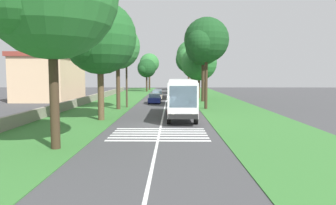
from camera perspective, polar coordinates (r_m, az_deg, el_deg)
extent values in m
plane|color=#424244|center=(26.26, -1.28, -4.19)|extent=(160.00, 160.00, 0.00)
cube|color=#387533|center=(42.12, -11.79, -0.79)|extent=(120.00, 8.00, 0.04)
cube|color=#387533|center=(41.77, 10.76, -0.82)|extent=(120.00, 8.00, 0.04)
cube|color=silver|center=(41.13, -0.57, -0.84)|extent=(110.00, 0.16, 0.01)
cube|color=white|center=(30.70, 2.37, 1.09)|extent=(11.00, 2.50, 2.90)
cube|color=slate|center=(30.97, 2.36, 2.09)|extent=(9.68, 2.54, 0.85)
cube|color=slate|center=(25.23, 2.74, 1.03)|extent=(0.08, 2.20, 1.74)
cube|color=red|center=(30.78, 2.37, -0.77)|extent=(10.78, 2.53, 0.36)
cube|color=white|center=(30.63, 2.39, 3.97)|extent=(10.56, 2.30, 0.18)
cube|color=black|center=(25.27, 2.74, -2.56)|extent=(0.16, 2.40, 0.40)
sphere|color=#F2EDCC|center=(25.30, 0.91, -2.25)|extent=(0.24, 0.24, 0.24)
sphere|color=#F2EDCC|center=(25.35, 4.55, -2.25)|extent=(0.24, 0.24, 0.24)
cylinder|color=black|center=(26.96, 0.16, -2.76)|extent=(1.10, 0.32, 1.10)
cylinder|color=black|center=(34.31, 0.27, -1.09)|extent=(1.10, 0.32, 1.10)
cylinder|color=black|center=(27.04, 5.05, -2.76)|extent=(1.10, 0.32, 1.10)
cylinder|color=black|center=(34.37, 4.11, -1.09)|extent=(1.10, 0.32, 1.10)
cube|color=silver|center=(20.34, -1.86, -6.89)|extent=(0.45, 6.80, 0.01)
cube|color=silver|center=(21.22, -1.75, -6.39)|extent=(0.45, 6.80, 0.01)
cube|color=silver|center=(22.10, -1.65, -5.93)|extent=(0.45, 6.80, 0.01)
cube|color=silver|center=(22.98, -1.56, -5.50)|extent=(0.45, 6.80, 0.01)
cube|color=silver|center=(23.87, -1.48, -5.11)|extent=(0.45, 6.80, 0.01)
cube|color=silver|center=(24.76, -1.40, -4.74)|extent=(0.45, 6.80, 0.01)
cube|color=navy|center=(47.01, -2.41, 0.53)|extent=(4.30, 1.75, 0.70)
cube|color=slate|center=(46.86, -2.42, 1.28)|extent=(2.00, 1.61, 0.55)
cylinder|color=black|center=(45.73, -3.47, 0.14)|extent=(0.64, 0.22, 0.64)
cylinder|color=black|center=(48.41, -3.24, 0.41)|extent=(0.64, 0.22, 0.64)
cylinder|color=black|center=(45.64, -1.52, 0.14)|extent=(0.64, 0.22, 0.64)
cylinder|color=black|center=(48.33, -1.40, 0.41)|extent=(0.64, 0.22, 0.64)
cube|color=#B7A893|center=(54.55, -1.92, 1.15)|extent=(4.30, 1.75, 0.70)
cube|color=slate|center=(54.42, -1.93, 1.80)|extent=(2.00, 1.61, 0.55)
cylinder|color=black|center=(53.27, -2.83, 0.83)|extent=(0.64, 0.22, 0.64)
cylinder|color=black|center=(55.95, -2.66, 1.03)|extent=(0.64, 0.22, 0.64)
cylinder|color=black|center=(53.19, -1.15, 0.83)|extent=(0.64, 0.22, 0.64)
cylinder|color=black|center=(55.89, -1.06, 1.03)|extent=(0.64, 0.22, 0.64)
cube|color=#B21E1E|center=(60.17, -1.91, 1.51)|extent=(4.30, 1.75, 0.70)
cube|color=slate|center=(60.03, -1.91, 2.10)|extent=(2.00, 1.61, 0.55)
cylinder|color=black|center=(58.88, -2.72, 1.23)|extent=(0.64, 0.22, 0.64)
cylinder|color=black|center=(61.57, -2.57, 1.39)|extent=(0.64, 0.22, 0.64)
cylinder|color=black|center=(58.80, -1.20, 1.23)|extent=(0.64, 0.22, 0.64)
cylinder|color=black|center=(61.50, -1.12, 1.39)|extent=(0.64, 0.22, 0.64)
cube|color=silver|center=(70.64, 1.29, 2.80)|extent=(6.00, 2.10, 2.10)
cube|color=slate|center=(70.83, 1.29, 3.11)|extent=(5.04, 2.13, 0.70)
cube|color=slate|center=(67.67, 1.32, 2.88)|extent=(0.06, 1.76, 1.18)
cylinder|color=black|center=(68.79, 0.51, 1.83)|extent=(0.76, 0.24, 0.76)
cylinder|color=black|center=(72.59, 0.52, 1.99)|extent=(0.76, 0.24, 0.76)
cylinder|color=black|center=(68.82, 2.10, 1.83)|extent=(0.76, 0.24, 0.76)
cylinder|color=black|center=(72.61, 2.02, 1.99)|extent=(0.76, 0.24, 0.76)
cylinder|color=brown|center=(29.69, -12.02, 2.37)|extent=(0.57, 0.57, 5.69)
sphere|color=#1E5623|center=(29.85, -12.18, 11.38)|extent=(6.66, 6.66, 6.66)
sphere|color=#1E5623|center=(31.74, -11.35, 10.10)|extent=(4.73, 4.73, 4.73)
sphere|color=#1E5623|center=(28.43, -14.92, 10.64)|extent=(3.70, 3.70, 3.70)
cylinder|color=#3D2D1E|center=(18.72, -19.83, 2.14)|extent=(0.52, 0.52, 6.63)
sphere|color=#286B2D|center=(21.16, -18.06, 15.53)|extent=(4.83, 4.83, 4.83)
cylinder|color=#3D2D1E|center=(88.50, -3.36, 4.22)|extent=(0.48, 0.48, 5.89)
sphere|color=#337A38|center=(88.55, -3.38, 7.09)|extent=(5.42, 5.42, 5.42)
sphere|color=#337A38|center=(90.16, -3.30, 6.79)|extent=(3.52, 3.52, 3.52)
sphere|color=#337A38|center=(87.25, -3.98, 6.85)|extent=(3.52, 3.52, 3.52)
cylinder|color=#4C3826|center=(38.74, -8.97, 3.27)|extent=(0.48, 0.48, 6.04)
sphere|color=#337A38|center=(38.87, -9.06, 9.91)|extent=(5.38, 5.38, 5.38)
sphere|color=#337A38|center=(40.43, -8.67, 9.15)|extent=(3.98, 3.98, 3.98)
sphere|color=#337A38|center=(37.67, -10.63, 9.43)|extent=(3.20, 3.20, 3.20)
cylinder|color=#3D2D1E|center=(79.29, -3.86, 3.63)|extent=(0.42, 0.42, 4.54)
sphere|color=#19471E|center=(79.29, -3.87, 6.19)|extent=(4.62, 4.62, 4.62)
sphere|color=#19471E|center=(80.66, -3.79, 5.92)|extent=(3.22, 3.22, 3.22)
sphere|color=#19471E|center=(78.19, -4.45, 5.95)|extent=(2.57, 2.57, 2.57)
cylinder|color=#4C3826|center=(56.18, 5.60, 3.06)|extent=(0.37, 0.37, 4.54)
sphere|color=#286B2D|center=(56.19, 5.64, 7.12)|extent=(6.23, 6.23, 6.23)
sphere|color=#286B2D|center=(58.03, 5.47, 6.60)|extent=(3.90, 3.90, 3.90)
sphere|color=#286B2D|center=(54.55, 4.79, 6.70)|extent=(4.47, 4.47, 4.47)
cylinder|color=#3D2D1E|center=(49.89, 6.31, 4.17)|extent=(0.49, 0.49, 6.91)
sphere|color=#19471E|center=(50.07, 6.37, 9.88)|extent=(5.53, 5.53, 5.53)
sphere|color=#19471E|center=(51.68, 6.18, 9.26)|extent=(3.66, 3.66, 3.66)
sphere|color=#19471E|center=(48.59, 5.54, 9.54)|extent=(3.86, 3.86, 3.86)
cylinder|color=#3D2D1E|center=(38.95, 6.87, 3.91)|extent=(0.38, 0.38, 6.87)
sphere|color=#19471E|center=(39.17, 6.95, 11.14)|extent=(5.43, 5.43, 5.43)
sphere|color=#19471E|center=(40.74, 6.69, 10.33)|extent=(3.80, 3.80, 3.80)
sphere|color=#19471E|center=(37.71, 5.92, 10.77)|extent=(3.22, 3.22, 3.22)
cylinder|color=brown|center=(86.26, 3.74, 4.33)|extent=(0.49, 0.49, 6.30)
sphere|color=#1E5623|center=(86.35, 3.76, 7.71)|extent=(7.07, 7.07, 7.07)
sphere|color=#1E5623|center=(88.44, 3.68, 7.30)|extent=(5.07, 5.07, 5.07)
sphere|color=#1E5623|center=(84.51, 3.10, 7.41)|extent=(4.50, 4.50, 4.50)
cylinder|color=#3D2D1E|center=(67.45, 4.37, 4.19)|extent=(0.56, 0.56, 6.41)
sphere|color=#337A38|center=(67.57, 4.40, 8.46)|extent=(6.68, 6.68, 6.68)
sphere|color=#337A38|center=(69.54, 4.29, 7.95)|extent=(4.11, 4.11, 4.11)
sphere|color=#337A38|center=(65.82, 3.61, 8.12)|extent=(4.14, 4.14, 4.14)
cylinder|color=#473828|center=(40.76, -7.48, 5.30)|extent=(0.24, 0.24, 8.78)
cube|color=#3D3326|center=(40.95, -7.54, 10.61)|extent=(0.12, 1.40, 0.12)
cube|color=gray|center=(47.72, -14.50, 0.46)|extent=(70.00, 0.40, 1.02)
cube|color=beige|center=(56.42, -20.38, 3.95)|extent=(13.13, 7.97, 6.91)
cube|color=brown|center=(56.50, -20.50, 7.80)|extent=(13.73, 8.57, 0.69)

